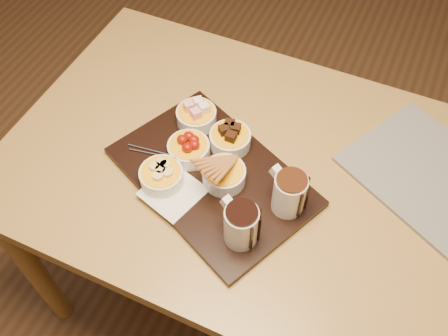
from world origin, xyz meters
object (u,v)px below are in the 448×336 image
at_px(bowl_strawberries, 189,150).
at_px(pitcher_milk_chocolate, 289,194).
at_px(serving_board, 212,177).
at_px(newspaper, 432,176).
at_px(dining_table, 250,188).
at_px(pitcher_dark_chocolate, 241,226).

height_order(bowl_strawberries, pitcher_milk_chocolate, pitcher_milk_chocolate).
bearing_deg(serving_board, newspaper, 49.50).
bearing_deg(pitcher_milk_chocolate, dining_table, 168.79).
bearing_deg(bowl_strawberries, newspaper, 19.02).
xyz_separation_m(dining_table, bowl_strawberries, (-0.14, -0.05, 0.14)).
height_order(serving_board, bowl_strawberries, bowl_strawberries).
distance_m(dining_table, pitcher_milk_chocolate, 0.22).
relative_size(pitcher_milk_chocolate, newspaper, 0.27).
bearing_deg(pitcher_dark_chocolate, serving_board, 160.02).
distance_m(bowl_strawberries, newspaper, 0.58).
bearing_deg(pitcher_milk_chocolate, serving_board, -158.20).
height_order(serving_board, newspaper, serving_board).
bearing_deg(bowl_strawberries, dining_table, 18.24).
distance_m(bowl_strawberries, pitcher_dark_chocolate, 0.25).
height_order(pitcher_milk_chocolate, newspaper, pitcher_milk_chocolate).
relative_size(pitcher_dark_chocolate, newspaper, 0.27).
relative_size(bowl_strawberries, newspaper, 0.27).
relative_size(serving_board, newspaper, 1.25).
relative_size(serving_board, bowl_strawberries, 4.60).
distance_m(serving_board, bowl_strawberries, 0.08).
bearing_deg(serving_board, bowl_strawberries, -176.42).
relative_size(pitcher_dark_chocolate, pitcher_milk_chocolate, 1.00).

